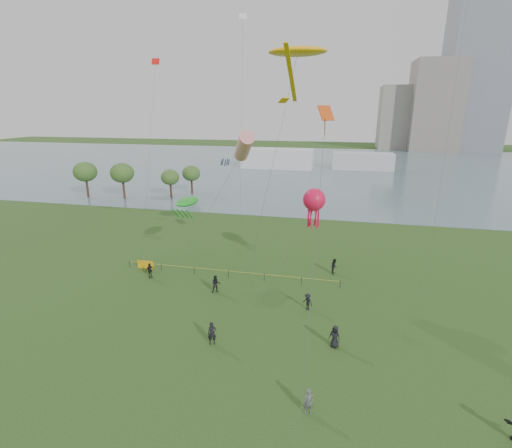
% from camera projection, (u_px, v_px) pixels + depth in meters
% --- Properties ---
extents(ground_plane, '(400.00, 400.00, 0.00)m').
position_uv_depth(ground_plane, '(225.00, 375.00, 25.76)').
color(ground_plane, '#1E3C13').
extents(lake, '(400.00, 120.00, 0.08)m').
position_uv_depth(lake, '(317.00, 167.00, 119.00)').
color(lake, slate).
rests_on(lake, ground_plane).
extents(tower, '(24.00, 24.00, 120.00)m').
position_uv_depth(tower, '(487.00, 2.00, 151.81)').
color(tower, slate).
rests_on(tower, ground_plane).
extents(building_mid, '(20.00, 20.00, 38.00)m').
position_uv_depth(building_mid, '(434.00, 106.00, 161.66)').
color(building_mid, slate).
rests_on(building_mid, ground_plane).
extents(building_low, '(16.00, 18.00, 28.00)m').
position_uv_depth(building_low, '(397.00, 118.00, 171.64)').
color(building_low, gray).
rests_on(building_low, ground_plane).
extents(pavilion_left, '(22.00, 8.00, 6.00)m').
position_uv_depth(pavilion_left, '(277.00, 158.00, 115.94)').
color(pavilion_left, silver).
rests_on(pavilion_left, ground_plane).
extents(pavilion_right, '(18.00, 7.00, 5.00)m').
position_uv_depth(pavilion_right, '(363.00, 161.00, 113.50)').
color(pavilion_right, silver).
rests_on(pavilion_right, ground_plane).
extents(trees, '(24.12, 12.71, 7.41)m').
position_uv_depth(trees, '(131.00, 173.00, 76.65)').
color(trees, '#362018').
rests_on(trees, ground_plane).
extents(fence, '(24.07, 0.07, 1.05)m').
position_uv_depth(fence, '(177.00, 268.00, 41.92)').
color(fence, black).
rests_on(fence, ground_plane).
extents(kite_flyer, '(0.72, 0.60, 1.70)m').
position_uv_depth(kite_flyer, '(309.00, 402.00, 22.29)').
color(kite_flyer, '#53565A').
rests_on(kite_flyer, ground_plane).
extents(spectator_a, '(1.09, 0.99, 1.84)m').
position_uv_depth(spectator_a, '(216.00, 284.00, 37.13)').
color(spectator_a, black).
rests_on(spectator_a, ground_plane).
extents(spectator_b, '(1.19, 1.07, 1.60)m').
position_uv_depth(spectator_b, '(308.00, 302.00, 33.99)').
color(spectator_b, black).
rests_on(spectator_b, ground_plane).
extents(spectator_c, '(0.88, 1.06, 1.69)m').
position_uv_depth(spectator_c, '(150.00, 271.00, 40.46)').
color(spectator_c, black).
rests_on(spectator_c, ground_plane).
extents(spectator_d, '(1.05, 0.89, 1.83)m').
position_uv_depth(spectator_d, '(335.00, 337.00, 28.59)').
color(spectator_d, black).
rests_on(spectator_d, ground_plane).
extents(spectator_f, '(0.81, 0.70, 1.88)m').
position_uv_depth(spectator_f, '(212.00, 333.00, 28.93)').
color(spectator_f, black).
rests_on(spectator_f, ground_plane).
extents(spectator_g, '(0.77, 0.93, 1.76)m').
position_uv_depth(spectator_g, '(334.00, 266.00, 41.51)').
color(spectator_g, black).
rests_on(spectator_g, ground_plane).
extents(kite_stingray, '(7.05, 10.21, 23.30)m').
position_uv_depth(kite_stingray, '(297.00, 52.00, 34.55)').
color(kite_stingray, '#3F3F42').
extents(kite_windsock, '(9.25, 5.18, 15.65)m').
position_uv_depth(kite_windsock, '(244.00, 147.00, 40.17)').
color(kite_windsock, '#3F3F42').
extents(kite_creature, '(6.72, 6.09, 7.97)m').
position_uv_depth(kite_creature, '(187.00, 202.00, 42.55)').
color(kite_creature, '#3F3F42').
extents(kite_octopus, '(5.59, 6.82, 10.18)m').
position_uv_depth(kite_octopus, '(314.00, 200.00, 37.08)').
color(kite_octopus, '#3F3F42').
extents(kite_delta, '(1.41, 16.51, 18.00)m').
position_uv_depth(kite_delta, '(325.00, 129.00, 28.27)').
color(kite_delta, '#3F3F42').
extents(small_kites, '(32.80, 9.26, 5.78)m').
position_uv_depth(small_kites, '(270.00, 26.00, 39.57)').
color(small_kites, red).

